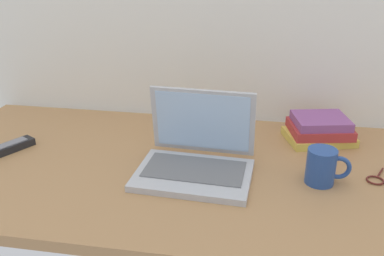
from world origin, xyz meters
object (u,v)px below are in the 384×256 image
at_px(remote_control_near, 8,148).
at_px(book_stack, 320,129).
at_px(laptop, 197,156).
at_px(coffee_mug, 322,166).

relative_size(remote_control_near, book_stack, 0.68).
bearing_deg(book_stack, laptop, -143.55).
distance_m(coffee_mug, remote_control_near, 0.93).
height_order(laptop, coffee_mug, laptop).
distance_m(laptop, coffee_mug, 0.34).
height_order(laptop, book_stack, laptop).
height_order(remote_control_near, book_stack, book_stack).
bearing_deg(book_stack, remote_control_near, -165.59).
xyz_separation_m(laptop, coffee_mug, (0.34, -0.01, 0.00)).
bearing_deg(laptop, coffee_mug, -1.63).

